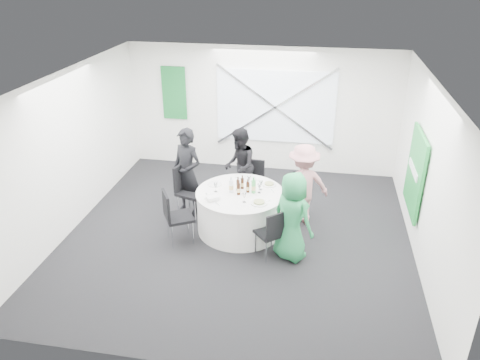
% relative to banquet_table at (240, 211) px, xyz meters
% --- Properties ---
extents(floor, '(6.00, 6.00, 0.00)m').
position_rel_banquet_table_xyz_m(floor, '(0.00, -0.20, -0.38)').
color(floor, black).
rests_on(floor, ground).
extents(ceiling, '(6.00, 6.00, 0.00)m').
position_rel_banquet_table_xyz_m(ceiling, '(0.00, -0.20, 2.42)').
color(ceiling, silver).
rests_on(ceiling, wall_back).
extents(wall_back, '(6.00, 0.00, 6.00)m').
position_rel_banquet_table_xyz_m(wall_back, '(0.00, 2.80, 1.02)').
color(wall_back, white).
rests_on(wall_back, floor).
extents(wall_front, '(6.00, 0.00, 6.00)m').
position_rel_banquet_table_xyz_m(wall_front, '(0.00, -3.20, 1.02)').
color(wall_front, white).
rests_on(wall_front, floor).
extents(wall_left, '(0.00, 6.00, 6.00)m').
position_rel_banquet_table_xyz_m(wall_left, '(-3.00, -0.20, 1.02)').
color(wall_left, white).
rests_on(wall_left, floor).
extents(wall_right, '(0.00, 6.00, 6.00)m').
position_rel_banquet_table_xyz_m(wall_right, '(3.00, -0.20, 1.02)').
color(wall_right, white).
rests_on(wall_right, floor).
extents(window_panel, '(2.60, 0.03, 1.60)m').
position_rel_banquet_table_xyz_m(window_panel, '(0.30, 2.76, 1.12)').
color(window_panel, silver).
rests_on(window_panel, wall_back).
extents(window_brace_a, '(2.63, 0.05, 1.84)m').
position_rel_banquet_table_xyz_m(window_brace_a, '(0.30, 2.72, 1.12)').
color(window_brace_a, silver).
rests_on(window_brace_a, window_panel).
extents(window_brace_b, '(2.63, 0.05, 1.84)m').
position_rel_banquet_table_xyz_m(window_brace_b, '(0.30, 2.72, 1.12)').
color(window_brace_b, silver).
rests_on(window_brace_b, window_panel).
extents(green_banner, '(0.55, 0.04, 1.20)m').
position_rel_banquet_table_xyz_m(green_banner, '(-2.00, 2.75, 1.32)').
color(green_banner, '#166E2D').
rests_on(green_banner, wall_back).
extents(green_sign, '(0.05, 1.20, 1.40)m').
position_rel_banquet_table_xyz_m(green_sign, '(2.94, 0.40, 0.82)').
color(green_sign, '#198D35').
rests_on(green_sign, wall_right).
extents(banquet_table, '(1.56, 1.56, 0.76)m').
position_rel_banquet_table_xyz_m(banquet_table, '(0.00, 0.00, 0.00)').
color(banquet_table, white).
rests_on(banquet_table, floor).
extents(chair_back, '(0.42, 0.43, 0.87)m').
position_rel_banquet_table_xyz_m(chair_back, '(0.08, 1.13, 0.12)').
color(chair_back, black).
rests_on(chair_back, floor).
extents(chair_back_left, '(0.60, 0.59, 1.03)m').
position_rel_banquet_table_xyz_m(chair_back_left, '(-1.07, 0.36, 0.23)').
color(chair_back_left, black).
rests_on(chair_back_left, floor).
extents(chair_back_right, '(0.54, 0.54, 0.85)m').
position_rel_banquet_table_xyz_m(chair_back_right, '(0.91, 0.66, 0.11)').
color(chair_back_right, black).
rests_on(chair_back_right, floor).
extents(chair_front_right, '(0.56, 0.56, 0.87)m').
position_rel_banquet_table_xyz_m(chair_front_right, '(0.66, -0.76, 0.13)').
color(chair_front_right, black).
rests_on(chair_front_right, floor).
extents(chair_front_left, '(0.61, 0.60, 0.97)m').
position_rel_banquet_table_xyz_m(chair_front_left, '(-1.03, -0.60, 0.19)').
color(chair_front_left, black).
rests_on(chair_front_left, floor).
extents(person_man_back_left, '(0.73, 0.61, 1.70)m').
position_rel_banquet_table_xyz_m(person_man_back_left, '(-1.09, 0.45, 0.47)').
color(person_man_back_left, black).
rests_on(person_man_back_left, floor).
extents(person_man_back, '(0.54, 0.81, 1.53)m').
position_rel_banquet_table_xyz_m(person_man_back, '(-0.20, 1.09, 0.39)').
color(person_man_back, black).
rests_on(person_man_back, floor).
extents(person_woman_pink, '(1.10, 0.81, 1.55)m').
position_rel_banquet_table_xyz_m(person_woman_pink, '(1.07, 0.44, 0.40)').
color(person_woman_pink, '#BF7B80').
rests_on(person_woman_pink, floor).
extents(person_woman_green, '(0.88, 0.82, 1.52)m').
position_rel_banquet_table_xyz_m(person_woman_green, '(0.97, -0.69, 0.38)').
color(person_woman_green, '#25884C').
rests_on(person_woman_green, floor).
extents(plate_back, '(0.27, 0.27, 0.01)m').
position_rel_banquet_table_xyz_m(plate_back, '(0.07, 0.56, 0.39)').
color(plate_back, silver).
rests_on(plate_back, banquet_table).
extents(plate_back_left, '(0.26, 0.26, 0.01)m').
position_rel_banquet_table_xyz_m(plate_back_left, '(-0.51, 0.22, 0.39)').
color(plate_back_left, silver).
rests_on(plate_back_left, banquet_table).
extents(plate_back_right, '(0.25, 0.25, 0.04)m').
position_rel_banquet_table_xyz_m(plate_back_right, '(0.47, 0.38, 0.40)').
color(plate_back_right, silver).
rests_on(plate_back_right, banquet_table).
extents(plate_front_right, '(0.29, 0.29, 0.04)m').
position_rel_banquet_table_xyz_m(plate_front_right, '(0.39, -0.34, 0.40)').
color(plate_front_right, silver).
rests_on(plate_front_right, banquet_table).
extents(plate_front_left, '(0.28, 0.28, 0.01)m').
position_rel_banquet_table_xyz_m(plate_front_left, '(-0.43, -0.29, 0.39)').
color(plate_front_left, silver).
rests_on(plate_front_left, banquet_table).
extents(napkin, '(0.24, 0.22, 0.06)m').
position_rel_banquet_table_xyz_m(napkin, '(-0.41, -0.37, 0.42)').
color(napkin, white).
rests_on(napkin, plate_front_left).
extents(beer_bottle_a, '(0.06, 0.06, 0.26)m').
position_rel_banquet_table_xyz_m(beer_bottle_a, '(-0.05, 0.07, 0.48)').
color(beer_bottle_a, '#341709').
rests_on(beer_bottle_a, banquet_table).
extents(beer_bottle_b, '(0.06, 0.06, 0.25)m').
position_rel_banquet_table_xyz_m(beer_bottle_b, '(0.01, 0.16, 0.48)').
color(beer_bottle_b, '#341709').
rests_on(beer_bottle_b, banquet_table).
extents(beer_bottle_c, '(0.06, 0.06, 0.25)m').
position_rel_banquet_table_xyz_m(beer_bottle_c, '(0.13, 0.03, 0.47)').
color(beer_bottle_c, '#341709').
rests_on(beer_bottle_c, banquet_table).
extents(beer_bottle_d, '(0.06, 0.06, 0.27)m').
position_rel_banquet_table_xyz_m(beer_bottle_d, '(-0.01, -0.09, 0.48)').
color(beer_bottle_d, '#341709').
rests_on(beer_bottle_d, banquet_table).
extents(green_water_bottle, '(0.08, 0.08, 0.30)m').
position_rel_banquet_table_xyz_m(green_water_bottle, '(0.24, 0.03, 0.50)').
color(green_water_bottle, '#44B156').
rests_on(green_water_bottle, banquet_table).
extents(clear_water_bottle, '(0.08, 0.08, 0.29)m').
position_rel_banquet_table_xyz_m(clear_water_bottle, '(-0.15, -0.01, 0.49)').
color(clear_water_bottle, white).
rests_on(clear_water_bottle, banquet_table).
extents(wine_glass_a, '(0.07, 0.07, 0.17)m').
position_rel_banquet_table_xyz_m(wine_glass_a, '(0.13, -0.34, 0.50)').
color(wine_glass_a, white).
rests_on(wine_glass_a, banquet_table).
extents(wine_glass_b, '(0.07, 0.07, 0.17)m').
position_rel_banquet_table_xyz_m(wine_glass_b, '(0.35, 0.17, 0.50)').
color(wine_glass_b, white).
rests_on(wine_glass_b, banquet_table).
extents(wine_glass_c, '(0.07, 0.07, 0.17)m').
position_rel_banquet_table_xyz_m(wine_glass_c, '(0.11, 0.31, 0.50)').
color(wine_glass_c, white).
rests_on(wine_glass_c, banquet_table).
extents(wine_glass_d, '(0.07, 0.07, 0.17)m').
position_rel_banquet_table_xyz_m(wine_glass_d, '(0.33, 0.05, 0.50)').
color(wine_glass_d, white).
rests_on(wine_glass_d, banquet_table).
extents(wine_glass_e, '(0.07, 0.07, 0.17)m').
position_rel_banquet_table_xyz_m(wine_glass_e, '(-0.42, -0.05, 0.50)').
color(wine_glass_e, white).
rests_on(wine_glass_e, banquet_table).
extents(fork_a, '(0.15, 0.03, 0.01)m').
position_rel_banquet_table_xyz_m(fork_a, '(0.23, 0.53, 0.38)').
color(fork_a, silver).
rests_on(fork_a, banquet_table).
extents(knife_a, '(0.15, 0.02, 0.01)m').
position_rel_banquet_table_xyz_m(knife_a, '(-0.14, 0.56, 0.38)').
color(knife_a, silver).
rests_on(knife_a, banquet_table).
extents(fork_b, '(0.10, 0.13, 0.01)m').
position_rel_banquet_table_xyz_m(fork_b, '(0.36, -0.45, 0.38)').
color(fork_b, silver).
rests_on(fork_b, banquet_table).
extents(knife_b, '(0.11, 0.12, 0.01)m').
position_rel_banquet_table_xyz_m(knife_b, '(0.52, -0.25, 0.38)').
color(knife_b, silver).
rests_on(knife_b, banquet_table).
extents(fork_c, '(0.10, 0.13, 0.01)m').
position_rel_banquet_table_xyz_m(fork_c, '(-0.54, -0.21, 0.38)').
color(fork_c, silver).
rests_on(fork_c, banquet_table).
extents(knife_c, '(0.11, 0.12, 0.01)m').
position_rel_banquet_table_xyz_m(knife_c, '(-0.29, -0.50, 0.38)').
color(knife_c, silver).
rests_on(knife_c, banquet_table).
extents(fork_d, '(0.09, 0.14, 0.01)m').
position_rel_banquet_table_xyz_m(fork_d, '(0.56, 0.14, 0.38)').
color(fork_d, silver).
rests_on(fork_d, banquet_table).
extents(knife_d, '(0.08, 0.14, 0.01)m').
position_rel_banquet_table_xyz_m(knife_d, '(0.43, 0.39, 0.38)').
color(knife_d, silver).
rests_on(knife_d, banquet_table).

